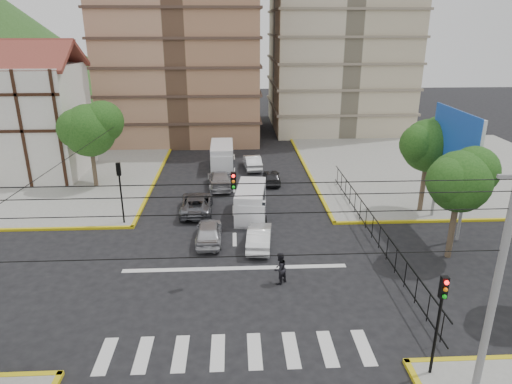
{
  "coord_description": "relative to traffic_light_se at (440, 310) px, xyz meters",
  "views": [
    {
      "loc": [
        0.05,
        -22.17,
        13.33
      ],
      "look_at": [
        1.32,
        3.13,
        4.0
      ],
      "focal_mm": 32.0,
      "sensor_mm": 36.0,
      "label": 1
    }
  ],
  "objects": [
    {
      "name": "crosswalk_stripes",
      "position": [
        -7.8,
        1.8,
        -3.11
      ],
      "size": [
        12.0,
        2.4,
        0.01
      ],
      "primitive_type": "cube",
      "color": "silver",
      "rests_on": "ground"
    },
    {
      "name": "stop_line",
      "position": [
        -7.8,
        9.0,
        -3.11
      ],
      "size": [
        13.0,
        0.4,
        0.01
      ],
      "primitive_type": "cube",
      "color": "silver",
      "rests_on": "ground"
    },
    {
      "name": "traffic_light_nw",
      "position": [
        -15.6,
        15.6,
        0.0
      ],
      "size": [
        0.28,
        0.22,
        4.4
      ],
      "color": "black",
      "rests_on": "ground"
    },
    {
      "name": "car_grey_mid_left",
      "position": [
        -10.61,
        17.67,
        -2.41
      ],
      "size": [
        2.42,
        5.07,
        1.4
      ],
      "primitive_type": "imported",
      "rotation": [
        0.0,
        0.0,
        3.16
      ],
      "color": "slate",
      "rests_on": "ground"
    },
    {
      "name": "van_left_lane",
      "position": [
        -8.92,
        28.5,
        -1.93
      ],
      "size": [
        2.26,
        5.41,
        2.43
      ],
      "rotation": [
        0.0,
        0.0,
        0.01
      ],
      "color": "silver",
      "rests_on": "ground"
    },
    {
      "name": "car_silver_front_left",
      "position": [
        -9.46,
        12.56,
        -2.4
      ],
      "size": [
        1.73,
        4.21,
        1.43
      ],
      "primitive_type": "imported",
      "rotation": [
        0.0,
        0.0,
        3.15
      ],
      "color": "#B8B8BD",
      "rests_on": "ground"
    },
    {
      "name": "tree_tudor",
      "position": [
        -19.7,
        23.81,
        2.11
      ],
      "size": [
        5.39,
        4.4,
        7.43
      ],
      "color": "#473828",
      "rests_on": "ground"
    },
    {
      "name": "sidewalk_ne",
      "position": [
        12.2,
        27.8,
        -3.04
      ],
      "size": [
        26.0,
        26.0,
        0.15
      ],
      "primitive_type": "cube",
      "color": "gray",
      "rests_on": "ground"
    },
    {
      "name": "ground",
      "position": [
        -7.8,
        7.8,
        -3.11
      ],
      "size": [
        160.0,
        160.0,
        0.0
      ],
      "primitive_type": "plane",
      "color": "black",
      "rests_on": "ground"
    },
    {
      "name": "car_darkgrey_mid_right",
      "position": [
        -4.43,
        23.99,
        -2.49
      ],
      "size": [
        1.49,
        3.64,
        1.24
      ],
      "primitive_type": "imported",
      "rotation": [
        0.0,
        0.0,
        3.13
      ],
      "color": "#27272A",
      "rests_on": "ground"
    },
    {
      "name": "utility_pole_se",
      "position": [
        1.2,
        -1.2,
        1.65
      ],
      "size": [
        1.4,
        0.28,
        9.0
      ],
      "color": "slate",
      "rests_on": "ground"
    },
    {
      "name": "van_right_lane",
      "position": [
        -6.57,
        16.48,
        -2.03
      ],
      "size": [
        2.53,
        5.17,
        2.23
      ],
      "rotation": [
        0.0,
        0.0,
        -0.12
      ],
      "color": "silver",
      "rests_on": "ground"
    },
    {
      "name": "tudor_building",
      "position": [
        -26.8,
        27.8,
        2.14
      ],
      "size": [
        10.8,
        8.05,
        12.23
      ],
      "color": "silver",
      "rests_on": "ground"
    },
    {
      "name": "tree_park_c",
      "position": [
        6.29,
        16.81,
        2.22
      ],
      "size": [
        4.65,
        3.8,
        7.25
      ],
      "color": "#473828",
      "rests_on": "ground"
    },
    {
      "name": "traffic_light_hanging",
      "position": [
        -7.8,
        5.76,
        2.79
      ],
      "size": [
        18.0,
        9.12,
        0.92
      ],
      "color": "black",
      "rests_on": "ground"
    },
    {
      "name": "pedestrian_crosswalk",
      "position": [
        -5.38,
        7.27,
        -2.21
      ],
      "size": [
        1.11,
        1.1,
        1.81
      ],
      "primitive_type": "imported",
      "rotation": [
        0.0,
        0.0,
        3.91
      ],
      "color": "black",
      "rests_on": "ground"
    },
    {
      "name": "traffic_light_se",
      "position": [
        0.0,
        0.0,
        0.0
      ],
      "size": [
        0.28,
        0.22,
        4.4
      ],
      "color": "black",
      "rests_on": "ground"
    },
    {
      "name": "car_silver_rear_left",
      "position": [
        -9.0,
        23.17,
        -2.39
      ],
      "size": [
        2.47,
        5.13,
        1.44
      ],
      "primitive_type": "imported",
      "rotation": [
        0.0,
        0.0,
        3.23
      ],
      "color": "#B4B3B8",
      "rests_on": "ground"
    },
    {
      "name": "car_white_front_right",
      "position": [
        -6.23,
        11.75,
        -2.43
      ],
      "size": [
        1.89,
        4.3,
        1.37
      ],
      "primitive_type": "imported",
      "rotation": [
        0.0,
        0.0,
        3.03
      ],
      "color": "white",
      "rests_on": "ground"
    },
    {
      "name": "sidewalk_nw",
      "position": [
        -27.8,
        27.8,
        -3.04
      ],
      "size": [
        26.0,
        26.0,
        0.15
      ],
      "primitive_type": "cube",
      "color": "gray",
      "rests_on": "ground"
    },
    {
      "name": "billboard",
      "position": [
        6.65,
        13.8,
        2.89
      ],
      "size": [
        0.36,
        6.2,
        8.1
      ],
      "color": "slate",
      "rests_on": "ground"
    },
    {
      "name": "car_white_rear_right",
      "position": [
        -5.97,
        28.43,
        -2.41
      ],
      "size": [
        1.83,
        4.36,
        1.4
      ],
      "primitive_type": "imported",
      "rotation": [
        0.0,
        0.0,
        3.22
      ],
      "color": "white",
      "rests_on": "ground"
    },
    {
      "name": "tree_park_a",
      "position": [
        5.28,
        9.81,
        1.9
      ],
      "size": [
        4.41,
        3.6,
        6.83
      ],
      "color": "#473828",
      "rests_on": "ground"
    },
    {
      "name": "park_fence",
      "position": [
        1.2,
        12.3,
        -3.11
      ],
      "size": [
        0.1,
        22.5,
        1.66
      ],
      "primitive_type": null,
      "color": "black",
      "rests_on": "ground"
    }
  ]
}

